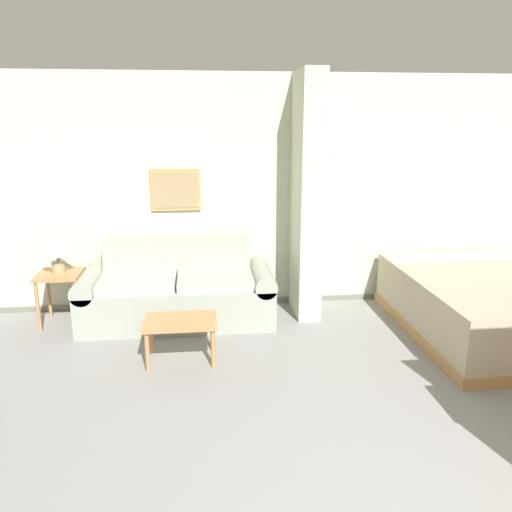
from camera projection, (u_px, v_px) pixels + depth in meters
The scene contains 7 objects.
wall_back at pixel (300, 193), 5.71m from camera, with size 7.62×0.16×2.60m.
wall_partition_pillar at pixel (307, 198), 5.34m from camera, with size 0.24×0.66×2.60m.
couch at pixel (178, 292), 5.36m from camera, with size 2.04×0.84×0.87m.
coffee_table at pixel (180, 325), 4.44m from camera, with size 0.65×0.42×0.39m.
side_table at pixel (60, 282), 5.22m from camera, with size 0.44×0.44×0.57m.
table_lamp at pixel (56, 244), 5.11m from camera, with size 0.33×0.33×0.45m.
bed at pixel (487, 305), 5.04m from camera, with size 1.62×2.12×0.59m.
Camera 1 is at (-1.13, -1.25, 2.11)m, focal length 35.00 mm.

